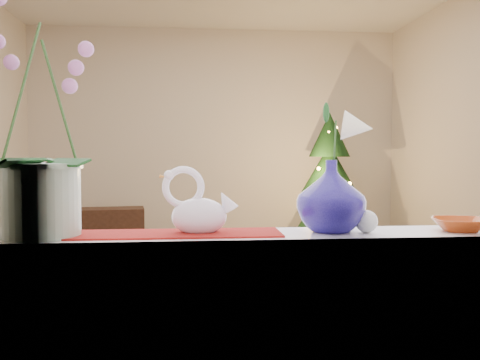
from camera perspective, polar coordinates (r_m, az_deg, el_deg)
The scene contains 13 objects.
ground at distance 4.31m, azimuth -0.86°, elevation -13.06°, with size 5.00×5.00×0.00m, color #382416.
wall_back at distance 6.63m, azimuth -2.62°, elevation 4.37°, with size 4.50×0.10×2.70m, color beige.
wall_front at distance 1.67m, azimuth 6.12°, elevation 8.46°, with size 4.50×0.10×2.70m, color beige.
windowsill at distance 1.81m, azimuth 5.21°, elevation -6.27°, with size 2.20×0.26×0.04m, color white.
runner at distance 1.78m, azimuth -6.99°, elevation -5.70°, with size 0.70×0.20×0.01m, color maroon.
orchid_pot at distance 1.81m, azimuth -20.62°, elevation 6.52°, with size 0.27×0.27×0.78m, color white, non-canonical shape.
swan at distance 1.77m, azimuth -4.38°, elevation -2.36°, with size 0.25×0.11×0.21m, color white, non-canonical shape.
blue_vase at distance 1.84m, azimuth 9.69°, elevation -1.12°, with size 0.27×0.27×0.28m, color #160F60.
lily at distance 1.84m, azimuth 9.76°, elevation 6.55°, with size 0.16×0.09×0.21m, color white, non-canonical shape.
paperweight at distance 1.85m, azimuth 13.33°, elevation -4.32°, with size 0.08×0.08×0.08m, color silver.
amber_dish at distance 1.98m, azimuth 22.39°, elevation -4.51°, with size 0.16×0.16×0.04m, color #A03A11.
xmas_tree at distance 6.16m, azimuth 9.49°, elevation -0.49°, with size 0.90×0.90×1.64m, color black, non-canonical shape.
side_table at distance 6.14m, azimuth -13.76°, elevation -5.57°, with size 0.76×0.38×0.57m, color black.
Camera 1 is at (-0.33, -4.12, 1.19)m, focal length 40.00 mm.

